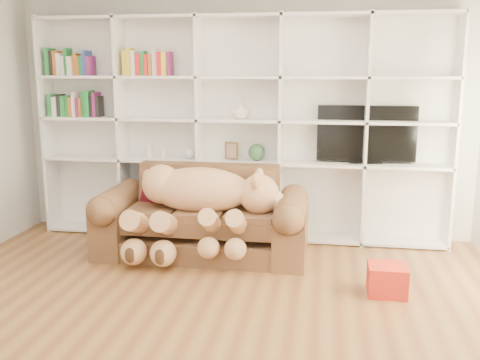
% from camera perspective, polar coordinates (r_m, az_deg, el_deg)
% --- Properties ---
extents(floor, '(5.00, 5.00, 0.00)m').
position_cam_1_polar(floor, '(3.92, -5.52, -16.19)').
color(floor, brown).
rests_on(floor, ground).
extents(wall_back, '(5.00, 0.02, 2.70)m').
position_cam_1_polar(wall_back, '(5.94, 0.27, 7.07)').
color(wall_back, silver).
rests_on(wall_back, floor).
extents(bookshelf, '(4.43, 0.35, 2.40)m').
position_cam_1_polar(bookshelf, '(5.85, -2.27, 6.55)').
color(bookshelf, white).
rests_on(bookshelf, floor).
extents(sofa, '(2.07, 0.89, 0.87)m').
position_cam_1_polar(sofa, '(5.40, -3.92, -4.48)').
color(sofa, brown).
rests_on(sofa, floor).
extents(teddy_bear, '(1.49, 0.83, 0.86)m').
position_cam_1_polar(teddy_bear, '(5.16, -4.39, -2.14)').
color(teddy_bear, tan).
rests_on(teddy_bear, sofa).
extents(throw_pillow, '(0.43, 0.33, 0.40)m').
position_cam_1_polar(throw_pillow, '(5.59, -8.68, -0.81)').
color(throw_pillow, '#500D1F').
rests_on(throw_pillow, sofa).
extents(gift_box, '(0.31, 0.29, 0.25)m').
position_cam_1_polar(gift_box, '(4.66, 15.42, -10.21)').
color(gift_box, red).
rests_on(gift_box, floor).
extents(tv, '(1.02, 0.18, 0.60)m').
position_cam_1_polar(tv, '(5.76, 13.32, 4.72)').
color(tv, black).
rests_on(tv, bookshelf).
extents(picture_frame, '(0.15, 0.06, 0.19)m').
position_cam_1_polar(picture_frame, '(5.80, -0.92, 3.16)').
color(picture_frame, brown).
rests_on(picture_frame, bookshelf).
extents(green_vase, '(0.18, 0.18, 0.18)m').
position_cam_1_polar(green_vase, '(5.77, 1.79, 2.98)').
color(green_vase, '#2C5633').
rests_on(green_vase, bookshelf).
extents(figurine_tall, '(0.09, 0.09, 0.15)m').
position_cam_1_polar(figurine_tall, '(6.04, -9.76, 3.06)').
color(figurine_tall, beige).
rests_on(figurine_tall, bookshelf).
extents(figurine_short, '(0.08, 0.08, 0.10)m').
position_cam_1_polar(figurine_short, '(5.99, -8.27, 2.82)').
color(figurine_short, beige).
rests_on(figurine_short, bookshelf).
extents(snow_globe, '(0.11, 0.11, 0.11)m').
position_cam_1_polar(snow_globe, '(5.91, -5.41, 2.82)').
color(snow_globe, white).
rests_on(snow_globe, bookshelf).
extents(shelf_vase, '(0.19, 0.19, 0.18)m').
position_cam_1_polar(shelf_vase, '(5.74, -0.02, 7.48)').
color(shelf_vase, silver).
rests_on(shelf_vase, bookshelf).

